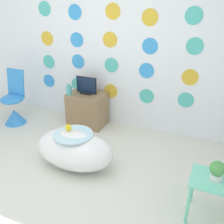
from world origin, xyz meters
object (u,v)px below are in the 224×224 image
Objects in this scene: chair at (14,107)px; vase at (69,90)px; tv at (86,86)px; potted_plant_left at (217,170)px; bathtub at (74,149)px.

chair is 5.20× the size of vase.
tv reaches higher than vase.
potted_plant_left is at bearing -15.00° from chair.
vase is at bearing 17.91° from chair.
vase is 2.50m from potted_plant_left.
chair is 3.25m from potted_plant_left.
bathtub is 1.21m from tv.
potted_plant_left is at bearing -7.23° from bathtub.
potted_plant_left is (2.23, -1.13, -0.05)m from vase.
bathtub is at bearing -69.67° from tv.
chair reaches higher than tv.
vase is at bearing 124.09° from bathtub.
chair reaches higher than bathtub.
potted_plant_left is at bearing -26.77° from vase.
vase is (-0.23, -0.14, -0.05)m from tv.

